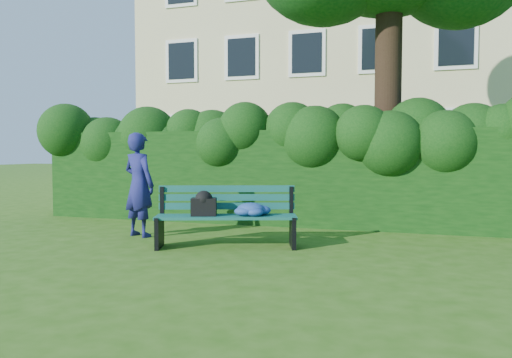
% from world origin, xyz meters
% --- Properties ---
extents(ground, '(80.00, 80.00, 0.00)m').
position_xyz_m(ground, '(0.00, 0.00, 0.00)').
color(ground, '#2B5811').
rests_on(ground, ground).
extents(apartment_building, '(16.00, 8.08, 12.00)m').
position_xyz_m(apartment_building, '(-0.00, 13.99, 6.00)').
color(apartment_building, '#CBBE88').
rests_on(apartment_building, ground).
extents(hedge, '(10.00, 1.00, 1.80)m').
position_xyz_m(hedge, '(0.00, 2.20, 0.90)').
color(hedge, black).
rests_on(hedge, ground).
extents(park_bench, '(2.11, 1.19, 0.89)m').
position_xyz_m(park_bench, '(-0.10, -0.39, 0.50)').
color(park_bench, '#105250').
rests_on(park_bench, ground).
extents(man_reading, '(0.72, 0.58, 1.71)m').
position_xyz_m(man_reading, '(-1.84, 0.01, 0.85)').
color(man_reading, navy).
rests_on(man_reading, ground).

